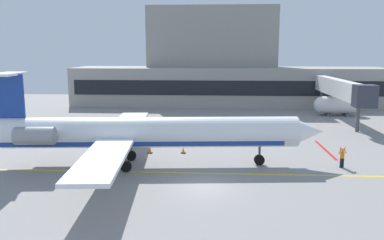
{
  "coord_description": "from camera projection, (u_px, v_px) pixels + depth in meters",
  "views": [
    {
      "loc": [
        0.75,
        -27.56,
        9.8
      ],
      "look_at": [
        -1.62,
        11.14,
        3.0
      ],
      "focal_mm": 37.12,
      "sensor_mm": 36.0,
      "label": 1
    }
  ],
  "objects": [
    {
      "name": "safety_cone_bravo",
      "position": [
        183.0,
        151.0,
        38.38
      ],
      "size": [
        0.47,
        0.47,
        0.55
      ],
      "color": "orange",
      "rests_on": "ground"
    },
    {
      "name": "regional_jet",
      "position": [
        137.0,
        133.0,
        33.7
      ],
      "size": [
        31.53,
        25.12,
        8.0
      ],
      "color": "white",
      "rests_on": "ground"
    },
    {
      "name": "safety_cone_delta",
      "position": [
        200.0,
        142.0,
        42.11
      ],
      "size": [
        0.47,
        0.47,
        0.55
      ],
      "color": "orange",
      "rests_on": "ground"
    },
    {
      "name": "baggage_tug",
      "position": [
        247.0,
        128.0,
        46.37
      ],
      "size": [
        3.05,
        3.57,
        2.01
      ],
      "color": "#19389E",
      "rests_on": "ground"
    },
    {
      "name": "pushback_tractor",
      "position": [
        131.0,
        129.0,
        45.99
      ],
      "size": [
        4.09,
        2.86,
        1.89
      ],
      "color": "#1E4CB2",
      "rests_on": "ground"
    },
    {
      "name": "marshaller",
      "position": [
        342.0,
        157.0,
        33.52
      ],
      "size": [
        0.8,
        0.39,
        1.83
      ],
      "color": "#191E33",
      "rests_on": "ground"
    },
    {
      "name": "ground",
      "position": [
        205.0,
        188.0,
        28.85
      ],
      "size": [
        120.0,
        120.0,
        0.11
      ],
      "color": "gray"
    },
    {
      "name": "fuel_tank",
      "position": [
        337.0,
        105.0,
        60.29
      ],
      "size": [
        7.06,
        2.64,
        2.94
      ],
      "color": "white",
      "rests_on": "ground"
    },
    {
      "name": "jet_bridge_west",
      "position": [
        341.0,
        89.0,
        54.97
      ],
      "size": [
        2.4,
        21.54,
        5.88
      ],
      "color": "silver",
      "rests_on": "ground"
    },
    {
      "name": "safety_cone_alpha",
      "position": [
        150.0,
        151.0,
        38.37
      ],
      "size": [
        0.47,
        0.47,
        0.55
      ],
      "color": "orange",
      "rests_on": "ground"
    },
    {
      "name": "terminal_building",
      "position": [
        223.0,
        70.0,
        73.04
      ],
      "size": [
        55.93,
        11.84,
        17.75
      ],
      "color": "gray",
      "rests_on": "ground"
    }
  ]
}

